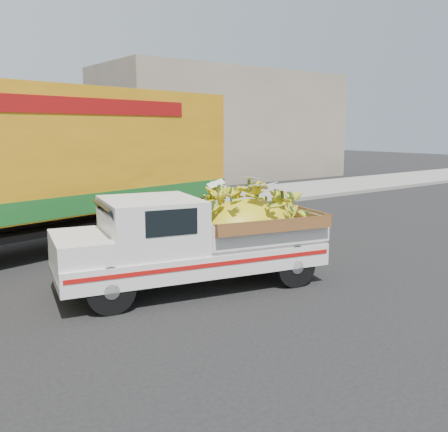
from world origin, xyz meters
TOP-DOWN VIEW (x-y plane):
  - ground at (0.00, 0.00)m, footprint 100.00×100.00m
  - curb at (0.00, 6.04)m, footprint 60.00×0.25m
  - building_right at (14.00, 15.04)m, footprint 14.00×6.00m
  - pickup_truck at (1.80, -0.66)m, footprint 5.05×2.78m
  - semi_trailer at (-0.66, 3.60)m, footprint 12.09×4.91m

SIDE VIEW (x-z plane):
  - ground at x=0.00m, z-range 0.00..0.00m
  - curb at x=0.00m, z-range 0.00..0.15m
  - pickup_truck at x=1.80m, z-range 0.06..1.74m
  - semi_trailer at x=-0.66m, z-range 0.22..4.02m
  - building_right at x=14.00m, z-range 0.00..6.00m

